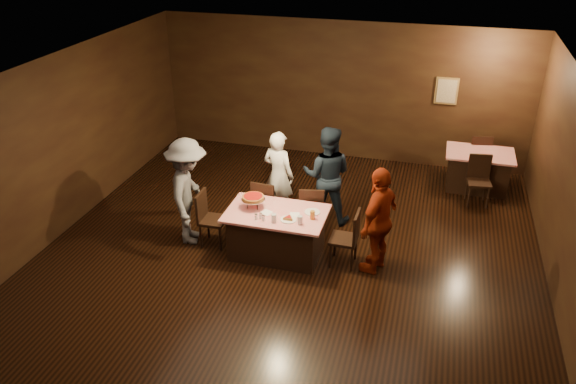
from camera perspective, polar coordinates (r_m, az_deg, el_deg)
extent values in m
plane|color=black|center=(8.66, -1.29, -9.17)|extent=(10.00, 10.00, 0.00)
cube|color=silver|center=(7.28, -1.54, 10.11)|extent=(8.00, 10.00, 0.04)
cube|color=black|center=(12.37, 5.38, 10.16)|extent=(8.00, 0.04, 3.00)
cube|color=black|center=(9.70, -24.70, 2.62)|extent=(0.04, 10.00, 3.00)
cube|color=tan|center=(12.12, 15.81, 9.85)|extent=(0.46, 0.03, 0.56)
cube|color=beige|center=(12.09, 15.81, 9.82)|extent=(0.38, 0.01, 0.48)
cube|color=red|center=(9.11, -1.17, -4.19)|extent=(1.60, 1.00, 0.77)
cube|color=#B40C13|center=(11.82, 18.70, 2.10)|extent=(1.30, 0.90, 0.77)
cube|color=black|center=(9.79, -2.17, -1.18)|extent=(0.45, 0.45, 0.95)
cube|color=black|center=(9.61, 2.39, -1.79)|extent=(0.50, 0.50, 0.95)
cube|color=black|center=(9.40, -7.62, -2.74)|extent=(0.43, 0.43, 0.95)
cube|color=black|center=(8.86, 5.69, -4.67)|extent=(0.43, 0.43, 0.95)
cube|color=black|center=(11.15, 18.84, 1.03)|extent=(0.47, 0.47, 0.95)
cube|color=black|center=(12.33, 18.70, 3.63)|extent=(0.49, 0.49, 0.95)
imported|color=white|center=(9.98, -0.97, 1.71)|extent=(0.69, 0.55, 1.65)
imported|color=black|center=(9.85, 3.98, 1.72)|extent=(0.92, 0.75, 1.80)
imported|color=#5D5E63|center=(9.36, -10.10, 0.04)|extent=(0.97, 1.32, 1.84)
imported|color=maroon|center=(8.61, 9.21, -2.86)|extent=(0.75, 1.11, 1.75)
cylinder|color=black|center=(9.11, -3.34, -0.89)|extent=(0.01, 0.01, 0.15)
cylinder|color=black|center=(9.02, -4.16, -1.26)|extent=(0.01, 0.01, 0.15)
cylinder|color=black|center=(8.97, -3.12, -1.40)|extent=(0.01, 0.01, 0.15)
cylinder|color=silver|center=(8.99, -3.55, -0.73)|extent=(0.38, 0.38, 0.01)
cylinder|color=#B27233|center=(8.98, -3.56, -0.57)|extent=(0.35, 0.35, 0.05)
cylinder|color=#A5140C|center=(8.97, -3.56, -0.40)|extent=(0.30, 0.30, 0.01)
cylinder|color=white|center=(8.70, 0.05, -2.83)|extent=(0.25, 0.25, 0.01)
cylinder|color=#B27233|center=(8.69, 0.05, -2.67)|extent=(0.18, 0.18, 0.04)
cylinder|color=#A5140C|center=(8.68, 0.05, -2.54)|extent=(0.14, 0.14, 0.01)
cylinder|color=white|center=(8.92, 2.48, -2.05)|extent=(0.25, 0.25, 0.01)
cylinder|color=silver|center=(8.62, -1.44, -2.68)|extent=(0.08, 0.08, 0.14)
cylinder|color=silver|center=(8.57, 1.22, -2.87)|extent=(0.08, 0.08, 0.14)
cylinder|color=#BF7F26|center=(8.71, 2.50, -2.36)|extent=(0.08, 0.08, 0.14)
cylinder|color=silver|center=(8.74, -2.79, -2.48)|extent=(0.04, 0.04, 0.08)
cylinder|color=silver|center=(8.72, -2.80, -2.23)|extent=(0.05, 0.05, 0.02)
cylinder|color=silver|center=(8.68, -2.52, -2.69)|extent=(0.04, 0.04, 0.08)
cylinder|color=silver|center=(8.66, -2.52, -2.44)|extent=(0.05, 0.05, 0.02)
cylinder|color=silver|center=(8.71, -3.27, -2.59)|extent=(0.04, 0.04, 0.08)
cylinder|color=silver|center=(8.69, -3.28, -2.33)|extent=(0.05, 0.05, 0.02)
cube|color=white|center=(8.85, 0.67, -2.32)|extent=(0.19, 0.19, 0.01)
cube|color=white|center=(8.91, -2.21, -2.09)|extent=(0.21, 0.21, 0.01)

